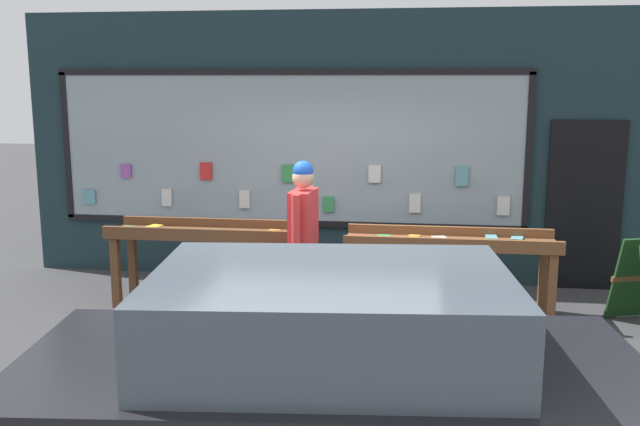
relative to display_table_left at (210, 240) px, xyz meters
The scene contains 7 objects.
ground_plane 1.87m from the display_table_left, 37.50° to the right, with size 40.00×40.00×0.00m, color #38383A.
shopfront_facade 2.12m from the display_table_left, 45.03° to the left, with size 8.28×0.29×3.43m.
display_table_left is the anchor object (origin of this frame).
display_table_right 2.71m from the display_table_left, ahead, with size 2.31×0.68×0.93m.
person_browsing 1.28m from the display_table_left, 22.11° to the right, with size 0.26×0.68×1.75m.
small_dog 1.13m from the display_table_left, 42.55° to the right, with size 0.37×0.55×0.42m.
parked_car 3.93m from the display_table_left, 62.57° to the right, with size 4.12×2.23×1.41m.
Camera 1 is at (0.96, -6.68, 2.60)m, focal length 40.00 mm.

